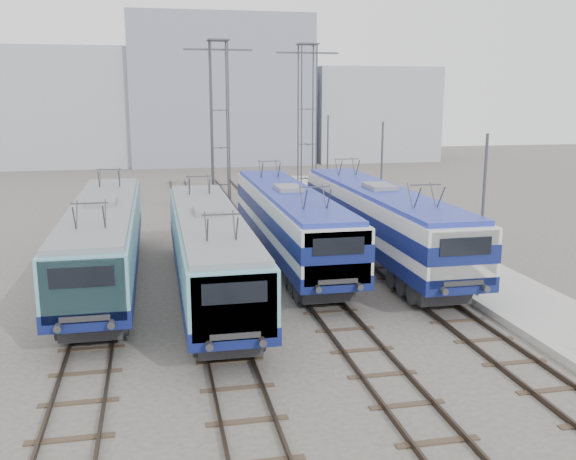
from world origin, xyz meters
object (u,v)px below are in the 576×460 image
Objects in this scene: locomotive_far_left at (104,237)px; locomotive_center_left at (210,247)px; mast_rear at (328,162)px; catenary_tower_west at (220,123)px; catenary_tower_east at (307,121)px; locomotive_far_right at (380,217)px; locomotive_center_right at (289,218)px; mast_mid at (381,182)px; mast_front at (482,220)px.

locomotive_far_left is 5.21m from locomotive_center_left.
locomotive_center_left is at bearing -117.34° from mast_rear.
locomotive_far_left is at bearing 149.75° from locomotive_center_left.
catenary_tower_west is at bearing 82.45° from locomotive_center_left.
mast_rear is (2.10, 2.00, -3.14)m from catenary_tower_east.
locomotive_far_right is (13.50, 1.36, 0.12)m from locomotive_far_left.
catenary_tower_east is at bearing 90.95° from locomotive_far_right.
mast_rear reaches higher than locomotive_center_right.
locomotive_center_left is 1.48× the size of catenary_tower_east.
catenary_tower_west reaches higher than locomotive_far_left.
mast_rear is at bearing 90.00° from mast_mid.
mast_rear is (0.00, 24.00, 0.00)m from mast_front.
mast_front is at bearing -84.55° from catenary_tower_east.
catenary_tower_west is at bearing 100.66° from locomotive_center_right.
mast_mid is at bearing 22.50° from locomotive_far_left.
locomotive_center_left is 9.84m from locomotive_far_right.
locomotive_far_left is 2.62× the size of mast_front.
catenary_tower_east is at bearing 73.06° from locomotive_center_right.
mast_mid is (1.85, 5.00, 1.10)m from locomotive_far_right.
locomotive_far_left is 1.03× the size of locomotive_center_left.
mast_front and mast_rear have the same top height.
mast_rear is (6.35, 15.96, 1.16)m from locomotive_center_right.
catenary_tower_west is at bearing 137.07° from mast_mid.
catenary_tower_west and catenary_tower_east have the same top height.
locomotive_center_left is 0.94× the size of locomotive_far_right.
mast_front is at bearing -90.00° from mast_mid.
locomotive_center_left is 23.66m from mast_rear.
mast_rear is (10.85, 20.98, 1.29)m from locomotive_center_left.
locomotive_center_right is (4.50, 5.03, 0.13)m from locomotive_center_left.
catenary_tower_west reaches higher than locomotive_center_left.
catenary_tower_west reaches higher than mast_front.
locomotive_far_right is (4.50, -1.04, 0.06)m from locomotive_center_right.
mast_rear is (0.00, 12.00, 0.00)m from mast_mid.
locomotive_far_right is at bearing -13.06° from locomotive_center_right.
catenary_tower_east is (4.25, 13.96, 4.30)m from locomotive_center_right.
mast_rear reaches higher than locomotive_far_right.
mast_rear is (8.60, 4.00, -3.14)m from catenary_tower_west.
mast_rear is (1.85, 17.00, 1.10)m from locomotive_far_right.
catenary_tower_east is at bearing -136.40° from mast_rear.
locomotive_center_right is 10.31m from mast_front.
mast_mid is (15.35, 6.36, 1.22)m from locomotive_far_left.
mast_rear is (15.35, 18.36, 1.22)m from locomotive_far_left.
locomotive_far_left is 16.40m from mast_front.
catenary_tower_west reaches higher than locomotive_far_right.
mast_rear reaches higher than locomotive_center_left.
catenary_tower_west is (6.75, 14.36, 4.36)m from locomotive_far_left.
locomotive_center_right is at bearing 14.95° from locomotive_far_left.
mast_mid reaches higher than locomotive_center_left.
locomotive_center_right is 15.21m from catenary_tower_east.
catenary_tower_east is (8.75, 18.98, 4.43)m from locomotive_center_left.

